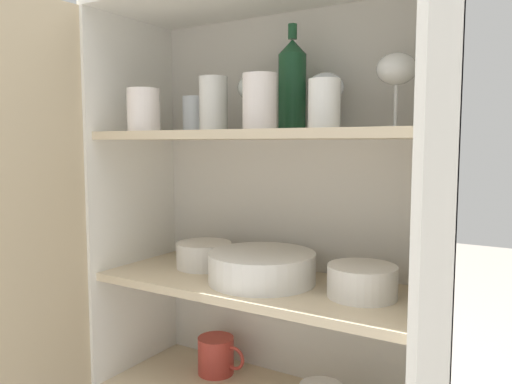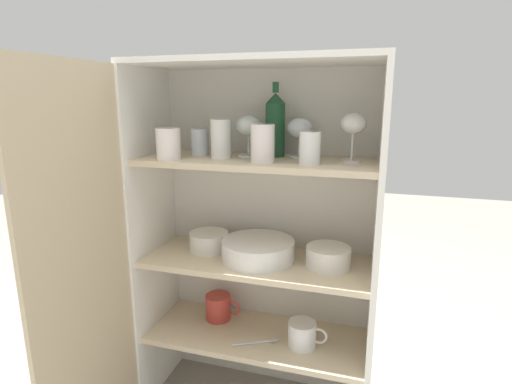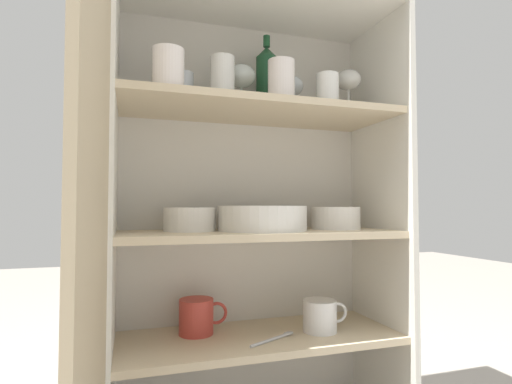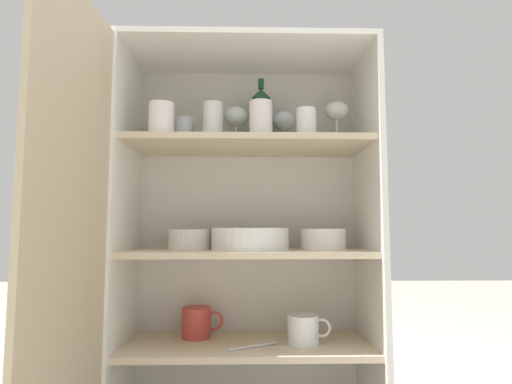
# 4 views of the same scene
# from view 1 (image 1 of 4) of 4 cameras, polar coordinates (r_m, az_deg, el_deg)

# --- Properties ---
(cupboard_back_panel) EXTENTS (0.83, 0.02, 1.26)m
(cupboard_back_panel) POSITION_cam_1_polar(r_m,az_deg,el_deg) (1.35, 3.98, -7.06)
(cupboard_back_panel) COLOR silver
(cupboard_back_panel) RESTS_ON ground_plane
(cupboard_side_left) EXTENTS (0.02, 0.34, 1.26)m
(cupboard_side_left) POSITION_cam_1_polar(r_m,az_deg,el_deg) (1.46, -13.49, -6.26)
(cupboard_side_left) COLOR white
(cupboard_side_left) RESTS_ON ground_plane
(cupboard_side_right) EXTENTS (0.02, 0.34, 1.26)m
(cupboard_side_right) POSITION_cam_1_polar(r_m,az_deg,el_deg) (1.07, 19.75, -10.79)
(cupboard_side_right) COLOR white
(cupboard_side_right) RESTS_ON ground_plane
(shelf_board_middle) EXTENTS (0.79, 0.31, 0.02)m
(shelf_board_middle) POSITION_cam_1_polar(r_m,az_deg,el_deg) (1.22, 0.40, -10.61)
(shelf_board_middle) COLOR beige
(shelf_board_upper) EXTENTS (0.79, 0.31, 0.02)m
(shelf_board_upper) POSITION_cam_1_polar(r_m,az_deg,el_deg) (1.18, 0.41, 6.53)
(shelf_board_upper) COLOR beige
(cupboard_door) EXTENTS (0.03, 0.41, 1.26)m
(cupboard_door) POSITION_cam_1_polar(r_m,az_deg,el_deg) (1.24, -26.59, -8.77)
(cupboard_door) COLOR tan
(cupboard_door) RESTS_ON ground_plane
(tumbler_glass_0) EXTENTS (0.07, 0.07, 0.10)m
(tumbler_glass_0) POSITION_cam_1_polar(r_m,az_deg,el_deg) (1.04, 7.81, 9.93)
(tumbler_glass_0) COLOR white
(tumbler_glass_0) RESTS_ON shelf_board_upper
(tumbler_glass_1) EXTENTS (0.06, 0.06, 0.09)m
(tumbler_glass_1) POSITION_cam_1_polar(r_m,az_deg,el_deg) (1.33, -7.04, 8.80)
(tumbler_glass_1) COLOR white
(tumbler_glass_1) RESTS_ON shelf_board_upper
(tumbler_glass_2) EXTENTS (0.08, 0.08, 0.12)m
(tumbler_glass_2) POSITION_cam_1_polar(r_m,az_deg,el_deg) (1.10, 0.45, 10.26)
(tumbler_glass_2) COLOR silver
(tumbler_glass_2) RESTS_ON shelf_board_upper
(tumbler_glass_3) EXTENTS (0.07, 0.07, 0.13)m
(tumbler_glass_3) POSITION_cam_1_polar(r_m,az_deg,el_deg) (1.23, -4.90, 9.98)
(tumbler_glass_3) COLOR white
(tumbler_glass_3) RESTS_ON shelf_board_upper
(tumbler_glass_4) EXTENTS (0.08, 0.08, 0.10)m
(tumbler_glass_4) POSITION_cam_1_polar(r_m,az_deg,el_deg) (1.27, -12.71, 9.12)
(tumbler_glass_4) COLOR silver
(tumbler_glass_4) RESTS_ON shelf_board_upper
(wine_glass_0) EXTENTS (0.08, 0.08, 0.15)m
(wine_glass_0) POSITION_cam_1_polar(r_m,az_deg,el_deg) (1.08, 15.76, 13.08)
(wine_glass_0) COLOR white
(wine_glass_0) RESTS_ON shelf_board_upper
(wine_glass_1) EXTENTS (0.08, 0.08, 0.13)m
(wine_glass_1) POSITION_cam_1_polar(r_m,az_deg,el_deg) (1.19, 7.97, 11.49)
(wine_glass_1) COLOR white
(wine_glass_1) RESTS_ON shelf_board_upper
(wine_glass_2) EXTENTS (0.09, 0.09, 0.14)m
(wine_glass_2) POSITION_cam_1_polar(r_m,az_deg,el_deg) (1.25, -0.09, 11.53)
(wine_glass_2) COLOR white
(wine_glass_2) RESTS_ON shelf_board_upper
(wine_bottle) EXTENTS (0.07, 0.07, 0.25)m
(wine_bottle) POSITION_cam_1_polar(r_m,az_deg,el_deg) (1.22, 4.16, 12.13)
(wine_bottle) COLOR #194728
(wine_bottle) RESTS_ON shelf_board_upper
(plate_stack_white) EXTENTS (0.26, 0.26, 0.07)m
(plate_stack_white) POSITION_cam_1_polar(r_m,az_deg,el_deg) (1.21, 0.69, -8.58)
(plate_stack_white) COLOR silver
(plate_stack_white) RESTS_ON shelf_board_middle
(mixing_bowl_large) EXTENTS (0.15, 0.15, 0.07)m
(mixing_bowl_large) POSITION_cam_1_polar(r_m,az_deg,el_deg) (1.12, 12.05, -9.78)
(mixing_bowl_large) COLOR silver
(mixing_bowl_large) RESTS_ON shelf_board_middle
(serving_bowl_small) EXTENTS (0.15, 0.15, 0.07)m
(serving_bowl_small) POSITION_cam_1_polar(r_m,az_deg,el_deg) (1.35, -5.96, -7.03)
(serving_bowl_small) COLOR silver
(serving_bowl_small) RESTS_ON shelf_board_middle
(coffee_mug_primary) EXTENTS (0.14, 0.10, 0.10)m
(coffee_mug_primary) POSITION_cam_1_polar(r_m,az_deg,el_deg) (1.44, -4.53, -18.10)
(coffee_mug_primary) COLOR #BC3D33
(coffee_mug_primary) RESTS_ON shelf_board_lower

